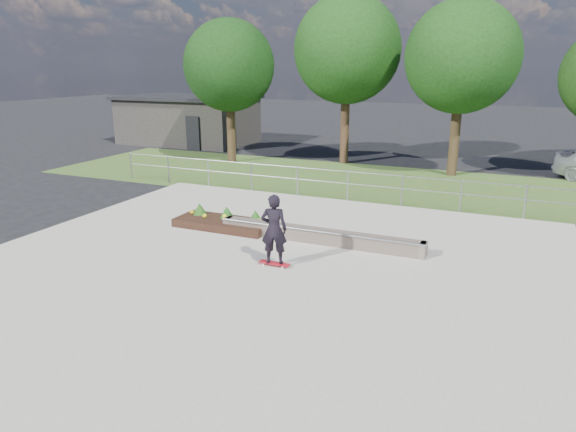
# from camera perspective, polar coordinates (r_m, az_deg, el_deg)

# --- Properties ---
(ground) EXTENTS (120.00, 120.00, 0.00)m
(ground) POSITION_cam_1_polar(r_m,az_deg,el_deg) (12.61, -3.57, -6.48)
(ground) COLOR black
(ground) RESTS_ON ground
(grass_verge) EXTENTS (30.00, 8.00, 0.02)m
(grass_verge) POSITION_cam_1_polar(r_m,az_deg,el_deg) (22.52, 9.21, 3.68)
(grass_verge) COLOR #375421
(grass_verge) RESTS_ON ground
(concrete_slab) EXTENTS (15.00, 15.00, 0.06)m
(concrete_slab) POSITION_cam_1_polar(r_m,az_deg,el_deg) (12.60, -3.57, -6.35)
(concrete_slab) COLOR #A5A092
(concrete_slab) RESTS_ON ground
(fence) EXTENTS (20.06, 0.06, 1.20)m
(fence) POSITION_cam_1_polar(r_m,az_deg,el_deg) (19.06, 6.65, 3.80)
(fence) COLOR #9C9EA5
(fence) RESTS_ON ground
(building) EXTENTS (8.40, 5.40, 3.00)m
(building) POSITION_cam_1_polar(r_m,az_deg,el_deg) (34.45, -11.00, 10.50)
(building) COLOR #2A2725
(building) RESTS_ON ground
(tree_far_left) EXTENTS (4.55, 4.55, 7.15)m
(tree_far_left) POSITION_cam_1_polar(r_m,az_deg,el_deg) (26.86, -6.56, 16.24)
(tree_far_left) COLOR #322114
(tree_far_left) RESTS_ON ground
(tree_mid_left) EXTENTS (5.25, 5.25, 8.25)m
(tree_mid_left) POSITION_cam_1_polar(r_m,az_deg,el_deg) (26.52, 6.58, 17.87)
(tree_mid_left) COLOR #342015
(tree_mid_left) RESTS_ON ground
(tree_mid_right) EXTENTS (4.90, 4.90, 7.70)m
(tree_mid_right) POSITION_cam_1_polar(r_m,az_deg,el_deg) (24.44, 18.77, 16.39)
(tree_mid_right) COLOR #312213
(tree_mid_right) RESTS_ON ground
(grind_ledge) EXTENTS (6.00, 0.44, 0.43)m
(grind_ledge) POSITION_cam_1_polar(r_m,az_deg,el_deg) (14.53, 3.40, -2.21)
(grind_ledge) COLOR brown
(grind_ledge) RESTS_ON concrete_slab
(planter_bed) EXTENTS (3.00, 1.20, 0.61)m
(planter_bed) POSITION_cam_1_polar(r_m,az_deg,el_deg) (16.03, -7.14, -0.58)
(planter_bed) COLOR black
(planter_bed) RESTS_ON concrete_slab
(skateboarder) EXTENTS (0.80, 0.58, 1.85)m
(skateboarder) POSITION_cam_1_polar(r_m,az_deg,el_deg) (12.61, -1.57, -1.51)
(skateboarder) COLOR white
(skateboarder) RESTS_ON concrete_slab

